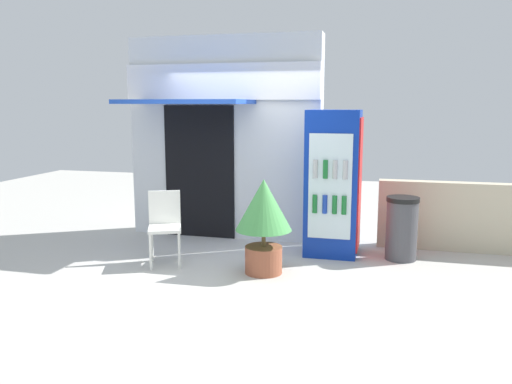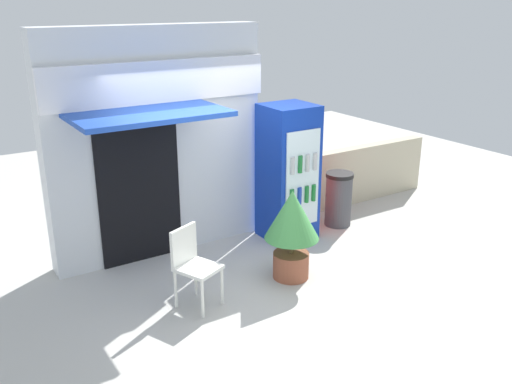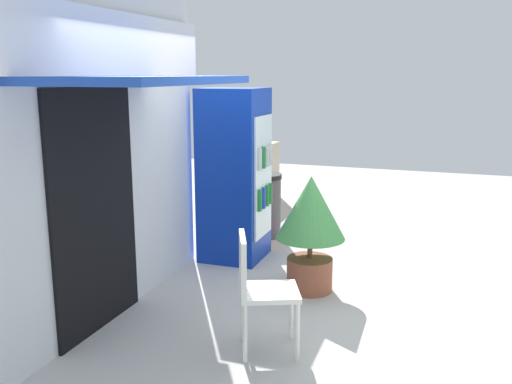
# 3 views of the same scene
# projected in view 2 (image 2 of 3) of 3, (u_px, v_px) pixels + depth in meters

# --- Properties ---
(ground) EXTENTS (16.00, 16.00, 0.00)m
(ground) POSITION_uv_depth(u_px,v_px,m) (249.00, 283.00, 6.85)
(ground) COLOR beige
(storefront_building) EXTENTS (2.95, 1.37, 3.03)m
(storefront_building) POSITION_uv_depth(u_px,v_px,m) (156.00, 142.00, 7.27)
(storefront_building) COLOR silver
(storefront_building) RESTS_ON ground
(drink_cooler) EXTENTS (0.71, 0.73, 1.96)m
(drink_cooler) POSITION_uv_depth(u_px,v_px,m) (289.00, 173.00, 7.90)
(drink_cooler) COLOR #0C2D9E
(drink_cooler) RESTS_ON ground
(plastic_chair) EXTENTS (0.55, 0.57, 0.93)m
(plastic_chair) POSITION_uv_depth(u_px,v_px,m) (192.00, 261.00, 6.23)
(plastic_chair) COLOR white
(plastic_chair) RESTS_ON ground
(potted_plant_near_shop) EXTENTS (0.68, 0.68, 1.16)m
(potted_plant_near_shop) POSITION_uv_depth(u_px,v_px,m) (292.00, 225.00, 6.78)
(potted_plant_near_shop) COLOR #995138
(potted_plant_near_shop) RESTS_ON ground
(trash_bin) EXTENTS (0.42, 0.42, 0.84)m
(trash_bin) POSITION_uv_depth(u_px,v_px,m) (339.00, 199.00, 8.50)
(trash_bin) COLOR #47474C
(trash_bin) RESTS_ON ground
(stone_boundary_wall) EXTENTS (2.72, 0.21, 0.97)m
(stone_boundary_wall) POSITION_uv_depth(u_px,v_px,m) (360.00, 174.00, 9.52)
(stone_boundary_wall) COLOR beige
(stone_boundary_wall) RESTS_ON ground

